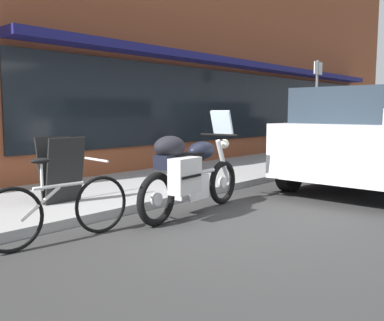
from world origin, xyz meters
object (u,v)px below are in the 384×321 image
at_px(parked_bicycle, 59,209).
at_px(parking_sign_pole, 316,102).
at_px(touring_motorcycle, 189,171).
at_px(parked_minivan, 375,136).
at_px(sandwich_board_sign, 61,170).

distance_m(parked_bicycle, parking_sign_pole, 8.31).
bearing_deg(parked_bicycle, touring_motorcycle, -8.36).
distance_m(touring_motorcycle, parked_minivan, 4.14).
relative_size(touring_motorcycle, sandwich_board_sign, 2.37).
xyz_separation_m(touring_motorcycle, parked_minivan, (4.00, -1.01, 0.33)).
xyz_separation_m(touring_motorcycle, parking_sign_pole, (6.38, 1.31, 1.04)).
bearing_deg(sandwich_board_sign, touring_motorcycle, -57.61).
height_order(sandwich_board_sign, parking_sign_pole, parking_sign_pole).
bearing_deg(sandwich_board_sign, parked_minivan, -27.16).
xyz_separation_m(parked_minivan, parking_sign_pole, (2.38, 2.32, 0.70)).
distance_m(parked_minivan, parking_sign_pole, 3.40).
relative_size(parked_bicycle, parked_minivan, 0.35).
xyz_separation_m(touring_motorcycle, parked_bicycle, (-1.77, 0.26, -0.24)).
height_order(touring_motorcycle, parked_bicycle, touring_motorcycle).
height_order(parked_bicycle, parked_minivan, parked_minivan).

